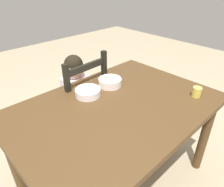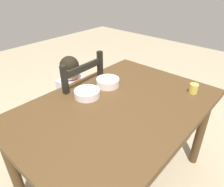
# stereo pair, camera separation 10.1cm
# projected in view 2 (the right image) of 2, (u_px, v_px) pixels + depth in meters

# --- Properties ---
(ground_plane) EXTENTS (8.00, 8.00, 0.00)m
(ground_plane) POSITION_uv_depth(u_px,v_px,m) (116.00, 178.00, 1.77)
(ground_plane) COLOR tan
(dining_table) EXTENTS (1.38, 0.96, 0.74)m
(dining_table) POSITION_uv_depth(u_px,v_px,m) (117.00, 117.00, 1.44)
(dining_table) COLOR #4C341C
(dining_table) RESTS_ON ground
(dining_chair) EXTENTS (0.44, 0.44, 0.96)m
(dining_chair) POSITION_uv_depth(u_px,v_px,m) (76.00, 108.00, 1.87)
(dining_chair) COLOR black
(dining_chair) RESTS_ON ground
(child_figure) EXTENTS (0.32, 0.31, 0.93)m
(child_figure) POSITION_uv_depth(u_px,v_px,m) (74.00, 93.00, 1.79)
(child_figure) COLOR silver
(child_figure) RESTS_ON ground
(bowl_of_peas) EXTENTS (0.18, 0.18, 0.05)m
(bowl_of_peas) POSITION_uv_depth(u_px,v_px,m) (87.00, 93.00, 1.47)
(bowl_of_peas) COLOR white
(bowl_of_peas) RESTS_ON dining_table
(bowl_of_carrots) EXTENTS (0.18, 0.18, 0.06)m
(bowl_of_carrots) POSITION_uv_depth(u_px,v_px,m) (108.00, 82.00, 1.61)
(bowl_of_carrots) COLOR white
(bowl_of_carrots) RESTS_ON dining_table
(spoon) EXTENTS (0.13, 0.08, 0.01)m
(spoon) POSITION_uv_depth(u_px,v_px,m) (99.00, 87.00, 1.59)
(spoon) COLOR silver
(spoon) RESTS_ON dining_table
(drinking_cup) EXTENTS (0.06, 0.06, 0.07)m
(drinking_cup) POSITION_uv_depth(u_px,v_px,m) (194.00, 89.00, 1.51)
(drinking_cup) COLOR #DDC551
(drinking_cup) RESTS_ON dining_table
(paper_napkin) EXTENTS (0.15, 0.14, 0.00)m
(paper_napkin) POSITION_uv_depth(u_px,v_px,m) (87.00, 92.00, 1.53)
(paper_napkin) COLOR white
(paper_napkin) RESTS_ON dining_table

